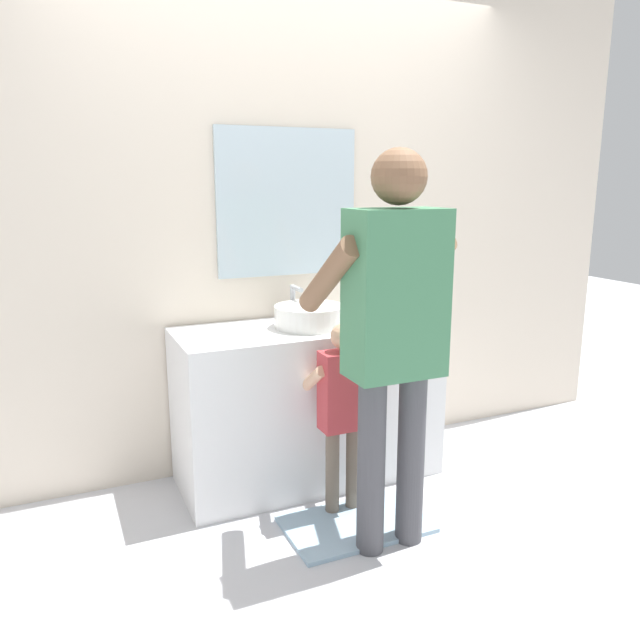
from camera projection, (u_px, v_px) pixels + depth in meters
The scene contains 9 objects.
ground_plane at pixel (332, 501), 3.04m from camera, with size 14.00×14.00×0.00m, color silver.
back_wall at pixel (284, 216), 3.30m from camera, with size 4.40×0.10×2.70m.
vanity_cabinet at pixel (308, 403), 3.22m from camera, with size 1.33×0.54×0.82m, color white.
sink_basin at pixel (309, 316), 3.10m from camera, with size 0.35×0.35×0.11m.
faucet at pixel (294, 304), 3.28m from camera, with size 0.18×0.14×0.18m.
toothbrush_cup at pixel (379, 311), 3.23m from camera, with size 0.07×0.07×0.21m.
bath_mat at pixel (356, 524), 2.81m from camera, with size 0.64×0.40×0.02m, color #99B7CC.
child_toddler at pixel (342, 402), 2.83m from camera, with size 0.28×0.28×0.92m.
adult_parent at pixel (393, 319), 2.47m from camera, with size 0.51×0.54×1.66m.
Camera 1 is at (-1.18, -2.51, 1.53)m, focal length 34.80 mm.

